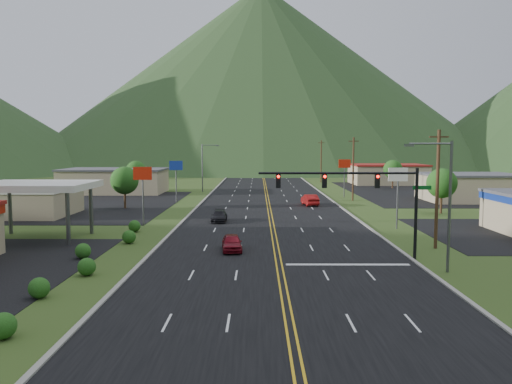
{
  "coord_description": "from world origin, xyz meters",
  "views": [
    {
      "loc": [
        -1.55,
        -23.67,
        8.65
      ],
      "look_at": [
        -1.72,
        21.19,
        4.5
      ],
      "focal_mm": 35.0,
      "sensor_mm": 36.0,
      "label": 1
    }
  ],
  "objects_px": {
    "traffic_signal": "(364,190)",
    "streetlight_east": "(445,197)",
    "streetlight_west": "(204,164)",
    "gas_canopy": "(36,187)",
    "car_red_near": "(232,243)",
    "car_dark_mid": "(219,216)",
    "car_red_far": "(310,200)"
  },
  "relations": [
    {
      "from": "car_red_near",
      "to": "streetlight_east",
      "type": "bearing_deg",
      "value": -29.95
    },
    {
      "from": "car_red_far",
      "to": "traffic_signal",
      "type": "bearing_deg",
      "value": 83.29
    },
    {
      "from": "car_red_near",
      "to": "car_dark_mid",
      "type": "xyz_separation_m",
      "value": [
        -2.27,
        15.93,
        -0.05
      ]
    },
    {
      "from": "car_dark_mid",
      "to": "car_red_far",
      "type": "xyz_separation_m",
      "value": [
        12.01,
        15.76,
        0.18
      ]
    },
    {
      "from": "streetlight_west",
      "to": "car_red_near",
      "type": "distance_m",
      "value": 53.93
    },
    {
      "from": "gas_canopy",
      "to": "car_dark_mid",
      "type": "distance_m",
      "value": 19.78
    },
    {
      "from": "streetlight_east",
      "to": "car_red_far",
      "type": "height_order",
      "value": "streetlight_east"
    },
    {
      "from": "traffic_signal",
      "to": "streetlight_east",
      "type": "distance_m",
      "value": 6.17
    },
    {
      "from": "car_dark_mid",
      "to": "car_red_far",
      "type": "height_order",
      "value": "car_red_far"
    },
    {
      "from": "car_dark_mid",
      "to": "car_red_far",
      "type": "relative_size",
      "value": 0.88
    },
    {
      "from": "gas_canopy",
      "to": "car_dark_mid",
      "type": "xyz_separation_m",
      "value": [
        16.03,
        10.78,
        -4.25
      ]
    },
    {
      "from": "car_red_far",
      "to": "streetlight_west",
      "type": "bearing_deg",
      "value": -57.9
    },
    {
      "from": "streetlight_east",
      "to": "car_red_near",
      "type": "xyz_separation_m",
      "value": [
        -14.88,
        6.85,
        -4.51
      ]
    },
    {
      "from": "traffic_signal",
      "to": "streetlight_east",
      "type": "xyz_separation_m",
      "value": [
        4.7,
        -4.0,
        -0.15
      ]
    },
    {
      "from": "streetlight_east",
      "to": "gas_canopy",
      "type": "bearing_deg",
      "value": 160.12
    },
    {
      "from": "streetlight_east",
      "to": "car_dark_mid",
      "type": "relative_size",
      "value": 2.11
    },
    {
      "from": "gas_canopy",
      "to": "car_red_near",
      "type": "height_order",
      "value": "gas_canopy"
    },
    {
      "from": "streetlight_west",
      "to": "car_red_far",
      "type": "height_order",
      "value": "streetlight_west"
    },
    {
      "from": "car_red_near",
      "to": "streetlight_west",
      "type": "bearing_deg",
      "value": 93.32
    },
    {
      "from": "streetlight_east",
      "to": "car_red_far",
      "type": "xyz_separation_m",
      "value": [
        -5.14,
        38.54,
        -4.38
      ]
    },
    {
      "from": "gas_canopy",
      "to": "car_red_near",
      "type": "distance_m",
      "value": 19.47
    },
    {
      "from": "traffic_signal",
      "to": "car_dark_mid",
      "type": "height_order",
      "value": "traffic_signal"
    },
    {
      "from": "car_red_near",
      "to": "car_red_far",
      "type": "relative_size",
      "value": 0.81
    },
    {
      "from": "streetlight_west",
      "to": "traffic_signal",
      "type": "bearing_deg",
      "value": -72.03
    },
    {
      "from": "streetlight_west",
      "to": "streetlight_east",
      "type": "bearing_deg",
      "value": -69.14
    },
    {
      "from": "car_dark_mid",
      "to": "car_red_far",
      "type": "distance_m",
      "value": 19.82
    },
    {
      "from": "traffic_signal",
      "to": "car_red_near",
      "type": "relative_size",
      "value": 3.32
    },
    {
      "from": "car_red_near",
      "to": "car_dark_mid",
      "type": "distance_m",
      "value": 16.09
    },
    {
      "from": "traffic_signal",
      "to": "gas_canopy",
      "type": "relative_size",
      "value": 1.31
    },
    {
      "from": "streetlight_east",
      "to": "streetlight_west",
      "type": "xyz_separation_m",
      "value": [
        -22.86,
        60.0,
        0.0
      ]
    },
    {
      "from": "traffic_signal",
      "to": "car_red_near",
      "type": "bearing_deg",
      "value": 164.33
    },
    {
      "from": "streetlight_east",
      "to": "car_dark_mid",
      "type": "distance_m",
      "value": 28.88
    }
  ]
}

